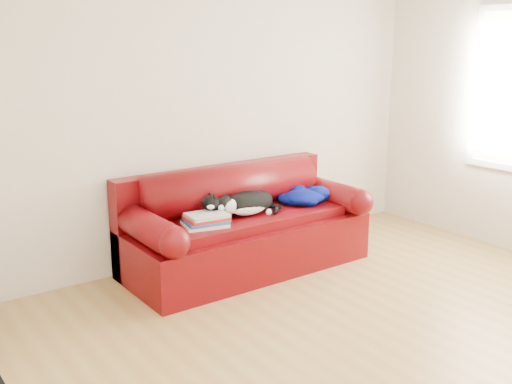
% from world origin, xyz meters
% --- Properties ---
extents(ground, '(4.50, 4.50, 0.00)m').
position_xyz_m(ground, '(0.00, 0.00, 0.00)').
color(ground, olive).
rests_on(ground, ground).
extents(room_shell, '(4.52, 4.02, 2.61)m').
position_xyz_m(room_shell, '(0.12, 0.02, 1.67)').
color(room_shell, beige).
rests_on(room_shell, ground).
extents(sofa_base, '(2.10, 0.90, 0.50)m').
position_xyz_m(sofa_base, '(-0.06, 1.49, 0.24)').
color(sofa_base, '#420206').
rests_on(sofa_base, ground).
extents(sofa_back, '(2.10, 1.01, 0.88)m').
position_xyz_m(sofa_back, '(-0.06, 1.74, 0.54)').
color(sofa_back, '#420206').
rests_on(sofa_back, ground).
extents(book_stack, '(0.39, 0.33, 0.10)m').
position_xyz_m(book_stack, '(-0.53, 1.38, 0.55)').
color(book_stack, '#EEEACE').
rests_on(book_stack, sofa_base).
extents(cat, '(0.69, 0.28, 0.25)m').
position_xyz_m(cat, '(-0.08, 1.44, 0.60)').
color(cat, black).
rests_on(cat, sofa_base).
extents(blanket, '(0.51, 0.41, 0.15)m').
position_xyz_m(blanket, '(0.56, 1.45, 0.56)').
color(blanket, '#020740').
rests_on(blanket, sofa_base).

